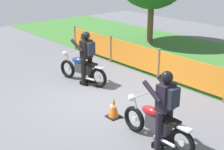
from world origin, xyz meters
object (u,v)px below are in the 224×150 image
at_px(motorcycle_lead, 156,124).
at_px(traffic_cone, 114,108).
at_px(rider_trailing, 87,55).
at_px(motorcycle_trailing, 82,69).
at_px(rider_lead, 165,106).

height_order(motorcycle_lead, traffic_cone, motorcycle_lead).
bearing_deg(rider_trailing, traffic_cone, 148.07).
relative_size(motorcycle_trailing, rider_trailing, 1.16).
xyz_separation_m(rider_lead, rider_trailing, (-3.98, 0.93, 0.00)).
bearing_deg(rider_lead, traffic_cone, -3.42).
relative_size(motorcycle_trailing, traffic_cone, 3.71).
bearing_deg(motorcycle_lead, traffic_cone, -3.99).
distance_m(motorcycle_lead, traffic_cone, 1.49).
distance_m(motorcycle_lead, rider_lead, 0.55).
distance_m(motorcycle_trailing, rider_lead, 4.31).
bearing_deg(rider_lead, motorcycle_trailing, -12.89).
distance_m(rider_trailing, traffic_cone, 2.55).
distance_m(rider_lead, traffic_cone, 1.83).
height_order(motorcycle_lead, motorcycle_trailing, motorcycle_trailing).
bearing_deg(rider_lead, motorcycle_lead, 0.51).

